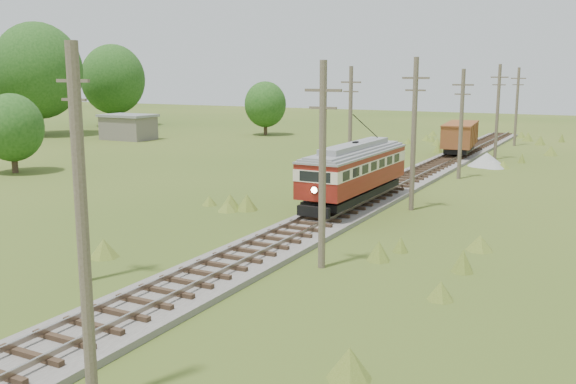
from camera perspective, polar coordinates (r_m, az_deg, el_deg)
The scene contains 17 objects.
railbed_main at distance 42.86m, azimuth 7.98°, elevation -0.18°, with size 3.60×96.00×0.57m.
streetcar at distance 38.67m, azimuth 5.97°, elevation 2.10°, with size 2.70×11.35×5.16m.
gondola at distance 64.69m, azimuth 15.05°, elevation 4.83°, with size 3.64×8.61×2.77m.
gravel_pile at distance 58.91m, azimuth 17.33°, elevation 2.73°, with size 3.35×3.55×1.22m.
utility_pole_r_1 at distance 15.82m, azimuth -17.78°, elevation -3.45°, with size 0.30×0.30×8.80m.
utility_pole_r_2 at distance 26.31m, azimuth 3.08°, elevation 2.52°, with size 1.60×0.30×8.60m.
utility_pole_r_3 at distance 38.44m, azimuth 11.12°, elevation 5.18°, with size 1.60×0.30×9.00m.
utility_pole_r_4 at distance 51.06m, azimuth 15.14°, elevation 5.95°, with size 1.60×0.30×8.40m.
utility_pole_r_5 at distance 63.69m, azimuth 18.13°, elevation 6.86°, with size 1.60×0.30×8.90m.
utility_pole_r_6 at distance 76.55m, azimuth 19.67°, elevation 7.22°, with size 1.60×0.30×8.70m.
utility_pole_l_a at distance 25.73m, azimuth -18.17°, elevation 2.28°, with size 1.60×0.30×9.00m.
utility_pole_l_b at distance 49.48m, azimuth 5.56°, elevation 6.24°, with size 1.60×0.30×8.60m.
tree_left_4 at distance 90.60m, azimuth -21.37°, elevation 10.00°, with size 11.34×11.34×14.61m.
tree_left_5 at distance 103.21m, azimuth -15.28°, elevation 9.64°, with size 9.66×9.66×12.44m.
tree_mid_a at distance 84.99m, azimuth -2.03°, elevation 7.79°, with size 5.46×5.46×7.03m.
tree_mid_c at distance 56.95m, azimuth -23.33°, elevation 5.27°, with size 5.04×5.04×6.49m.
shed at distance 81.60m, azimuth -14.01°, elevation 5.65°, with size 6.40×4.40×3.10m.
Camera 1 is at (14.17, -5.68, 8.08)m, focal length 40.00 mm.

